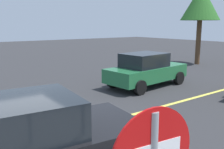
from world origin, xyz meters
name	(u,v)px	position (x,y,z in m)	size (l,w,h in m)	color
ground_plane	(14,147)	(0.00, 0.00, 0.00)	(80.00, 80.00, 0.00)	#2D2D30
lane_marking_centre	(113,120)	(3.00, 0.00, 0.01)	(28.00, 0.16, 0.01)	#E0D14C
car_black_behind_van	(28,143)	(-0.16, -1.69, 0.84)	(4.46, 2.46, 1.67)	black
car_green_crossing	(146,70)	(6.98, 2.66, 0.81)	(4.40, 2.29, 1.61)	#236B3D
tree_left_verge	(201,3)	(14.97, 5.44, 4.42)	(2.81, 2.81, 5.73)	#513823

